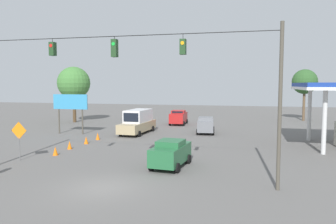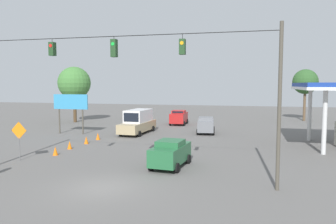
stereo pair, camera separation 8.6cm
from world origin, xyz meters
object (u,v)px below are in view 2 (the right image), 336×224
object	(u,v)px
work_zone_sign	(19,133)
sedan_grey_oncoming_deep	(206,125)
traffic_cone_fourth	(98,136)
traffic_cone_third	(86,140)
sedan_red_withflow_deep	(179,117)
roadside_billboard	(71,105)
traffic_cone_second	(70,145)
tree_horizon_right	(305,82)
overhead_signal_span	(115,86)
sedan_green_crossing_near	(170,153)
tree_horizon_left	(74,83)
box_truck_tan_withflow_far	(138,122)
traffic_cone_nearest	(55,151)

from	to	relation	value
work_zone_sign	sedan_grey_oncoming_deep	bearing A→B (deg)	-125.05
traffic_cone_fourth	work_zone_sign	world-z (taller)	work_zone_sign
sedan_grey_oncoming_deep	traffic_cone_third	bearing A→B (deg)	42.65
sedan_red_withflow_deep	roadside_billboard	world-z (taller)	roadside_billboard
roadside_billboard	traffic_cone_second	bearing A→B (deg)	119.53
traffic_cone_second	tree_horizon_right	world-z (taller)	tree_horizon_right
sedan_grey_oncoming_deep	overhead_signal_span	bearing A→B (deg)	81.38
sedan_red_withflow_deep	sedan_grey_oncoming_deep	size ratio (longest dim) A/B	1.03
overhead_signal_span	sedan_red_withflow_deep	bearing A→B (deg)	-86.08
sedan_grey_oncoming_deep	traffic_cone_fourth	distance (m)	12.13
sedan_green_crossing_near	roadside_billboard	world-z (taller)	roadside_billboard
sedan_green_crossing_near	traffic_cone_second	distance (m)	10.56
sedan_grey_oncoming_deep	tree_horizon_right	size ratio (longest dim) A/B	0.52
traffic_cone_second	traffic_cone_fourth	size ratio (longest dim) A/B	1.00
roadside_billboard	tree_horizon_left	bearing A→B (deg)	-62.29
overhead_signal_span	traffic_cone_fourth	size ratio (longest dim) A/B	26.24
overhead_signal_span	sedan_grey_oncoming_deep	xyz separation A→B (m)	(-2.88, -19.02, -4.49)
traffic_cone_fourth	tree_horizon_left	distance (m)	17.58
sedan_green_crossing_near	traffic_cone_third	bearing A→B (deg)	-33.70
traffic_cone_fourth	tree_horizon_left	world-z (taller)	tree_horizon_left
sedan_green_crossing_near	sedan_grey_oncoming_deep	distance (m)	15.66
box_truck_tan_withflow_far	traffic_cone_nearest	xyz separation A→B (m)	(2.50, 12.47, -0.98)
sedan_red_withflow_deep	traffic_cone_nearest	world-z (taller)	sedan_red_withflow_deep
traffic_cone_fourth	work_zone_sign	size ratio (longest dim) A/B	0.25
overhead_signal_span	traffic_cone_nearest	world-z (taller)	overhead_signal_span
traffic_cone_third	tree_horizon_right	size ratio (longest dim) A/B	0.09
overhead_signal_span	tree_horizon_left	world-z (taller)	overhead_signal_span
overhead_signal_span	sedan_red_withflow_deep	size ratio (longest dim) A/B	4.37
sedan_grey_oncoming_deep	traffic_cone_nearest	distance (m)	17.45
sedan_grey_oncoming_deep	tree_horizon_right	bearing A→B (deg)	-128.14
sedan_green_crossing_near	traffic_cone_fourth	distance (m)	13.02
box_truck_tan_withflow_far	traffic_cone_fourth	world-z (taller)	box_truck_tan_withflow_far
roadside_billboard	work_zone_sign	xyz separation A→B (m)	(-3.10, 12.43, -1.29)
traffic_cone_second	traffic_cone_fourth	bearing A→B (deg)	-92.62
sedan_green_crossing_near	roadside_billboard	size ratio (longest dim) A/B	0.94
work_zone_sign	tree_horizon_left	size ratio (longest dim) A/B	0.35
traffic_cone_third	work_zone_sign	bearing A→B (deg)	78.12
sedan_red_withflow_deep	sedan_green_crossing_near	distance (m)	23.34
overhead_signal_span	work_zone_sign	xyz separation A→B (m)	(8.65, -2.58, -3.46)
sedan_grey_oncoming_deep	tree_horizon_left	world-z (taller)	tree_horizon_left
box_truck_tan_withflow_far	traffic_cone_fourth	xyz separation A→B (m)	(2.49, 5.05, -0.98)
overhead_signal_span	roadside_billboard	bearing A→B (deg)	-51.95
overhead_signal_span	traffic_cone_third	xyz separation A→B (m)	(7.13, -9.79, -5.10)
traffic_cone_second	sedan_green_crossing_near	bearing A→B (deg)	158.74
box_truck_tan_withflow_far	work_zone_sign	size ratio (longest dim) A/B	2.35
box_truck_tan_withflow_far	sedan_grey_oncoming_deep	bearing A→B (deg)	-166.24
sedan_green_crossing_near	work_zone_sign	xyz separation A→B (m)	(11.16, 0.78, 1.04)
traffic_cone_third	tree_horizon_left	size ratio (longest dim) A/B	0.09
box_truck_tan_withflow_far	traffic_cone_third	distance (m)	7.88
overhead_signal_span	work_zone_sign	distance (m)	9.67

